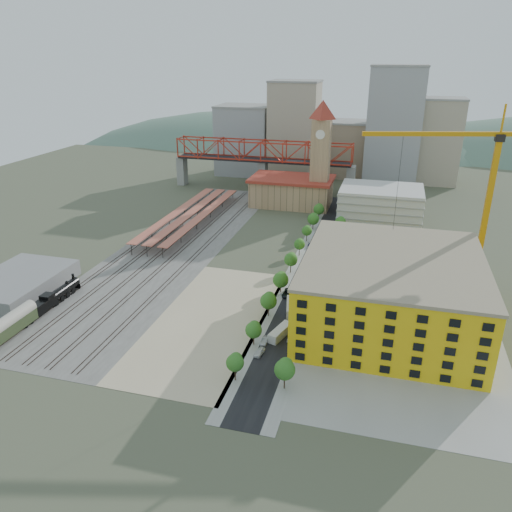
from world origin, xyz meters
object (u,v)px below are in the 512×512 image
(site_trailer_d, at_px, (303,281))
(car_0, at_px, (259,352))
(site_trailer_a, at_px, (280,332))
(construction_building, at_px, (391,291))
(coach, at_px, (7,327))
(tower_crane, at_px, (480,181))
(site_trailer_b, at_px, (291,307))
(clock_tower, at_px, (321,145))
(locomotive, at_px, (56,296))
(site_trailer_c, at_px, (296,296))

(site_trailer_d, xyz_separation_m, car_0, (-3.00, -40.45, -0.65))
(site_trailer_a, bearing_deg, construction_building, 45.86)
(construction_building, relative_size, site_trailer_a, 5.68)
(coach, bearing_deg, construction_building, 19.93)
(site_trailer_a, xyz_separation_m, site_trailer_d, (0.00, 31.12, 0.14))
(coach, xyz_separation_m, site_trailer_d, (66.00, 49.88, -1.86))
(tower_crane, distance_m, site_trailer_b, 63.92)
(tower_crane, bearing_deg, site_trailer_d, -166.66)
(clock_tower, xyz_separation_m, locomotive, (-58.00, -113.84, -26.54))
(coach, distance_m, site_trailer_b, 73.57)
(site_trailer_c, distance_m, car_0, 30.41)
(construction_building, bearing_deg, coach, -160.07)
(site_trailer_a, bearing_deg, car_0, -91.28)
(clock_tower, relative_size, site_trailer_c, 5.78)
(locomotive, bearing_deg, site_trailer_d, 24.70)
(site_trailer_c, bearing_deg, car_0, -93.38)
(clock_tower, distance_m, site_trailer_a, 118.11)
(coach, height_order, tower_crane, tower_crane)
(coach, relative_size, site_trailer_c, 2.14)
(clock_tower, bearing_deg, coach, -113.51)
(locomotive, height_order, site_trailer_a, locomotive)
(construction_building, bearing_deg, locomotive, -171.44)
(clock_tower, relative_size, car_0, 12.55)
(construction_building, distance_m, coach, 98.06)
(clock_tower, height_order, locomotive, clock_tower)
(tower_crane, relative_size, site_trailer_d, 5.45)
(site_trailer_d, height_order, car_0, site_trailer_d)
(coach, distance_m, site_trailer_d, 82.75)
(site_trailer_a, bearing_deg, coach, -147.59)
(tower_crane, bearing_deg, clock_tower, 127.41)
(clock_tower, bearing_deg, tower_crane, -52.59)
(site_trailer_b, bearing_deg, construction_building, -8.98)
(tower_crane, relative_size, site_trailer_a, 6.09)
(site_trailer_a, distance_m, site_trailer_b, 13.68)
(clock_tower, relative_size, site_trailer_a, 5.84)
(locomotive, xyz_separation_m, coach, (-0.00, -19.52, 1.06))
(locomotive, distance_m, site_trailer_a, 66.01)
(site_trailer_a, xyz_separation_m, site_trailer_c, (0.00, 20.92, 0.01))
(tower_crane, height_order, site_trailer_d, tower_crane)
(construction_building, relative_size, site_trailer_d, 5.09)
(site_trailer_a, distance_m, car_0, 9.82)
(clock_tower, bearing_deg, construction_building, -71.22)
(site_trailer_c, bearing_deg, clock_tower, 97.16)
(construction_building, bearing_deg, site_trailer_a, -150.68)
(locomotive, height_order, site_trailer_b, locomotive)
(construction_building, relative_size, locomotive, 2.19)
(clock_tower, distance_m, locomotive, 130.49)
(clock_tower, height_order, coach, clock_tower)
(construction_building, relative_size, site_trailer_c, 5.62)
(site_trailer_d, bearing_deg, tower_crane, 32.23)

